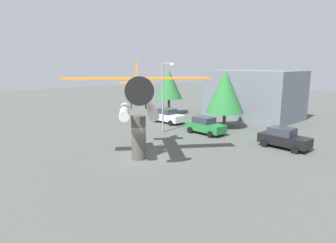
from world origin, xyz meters
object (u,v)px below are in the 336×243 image
at_px(display_pedestal, 139,138).
at_px(car_far_black, 284,138).
at_px(streetlight_primary, 164,92).
at_px(tree_east, 225,92).
at_px(tree_west, 169,84).
at_px(floatplane_monument, 138,93).
at_px(car_near_white, 168,116).
at_px(car_mid_green, 205,125).
at_px(storefront_building, 253,94).

distance_m(display_pedestal, car_far_black, 12.51).
xyz_separation_m(streetlight_primary, tree_east, (2.72, 6.77, -0.19)).
height_order(tree_west, tree_east, tree_east).
relative_size(display_pedestal, floatplane_monument, 0.36).
xyz_separation_m(car_near_white, car_mid_green, (6.80, -1.02, 0.00)).
relative_size(display_pedestal, car_near_white, 0.79).
xyz_separation_m(storefront_building, tree_east, (1.37, -7.94, 0.93)).
distance_m(car_mid_green, storefront_building, 12.37).
bearing_deg(display_pedestal, streetlight_primary, 125.99).
height_order(floatplane_monument, car_mid_green, floatplane_monument).
distance_m(display_pedestal, streetlight_primary, 9.38).
height_order(streetlight_primary, tree_east, streetlight_primary).
bearing_deg(streetlight_primary, tree_west, 134.89).
height_order(car_mid_green, tree_west, tree_west).
height_order(car_mid_green, streetlight_primary, streetlight_primary).
distance_m(floatplane_monument, streetlight_primary, 9.17).
distance_m(car_mid_green, car_far_black, 8.04).
relative_size(streetlight_primary, tree_east, 1.13).
height_order(car_near_white, streetlight_primary, streetlight_primary).
distance_m(car_near_white, streetlight_primary, 6.10).
distance_m(car_near_white, tree_west, 7.45).
bearing_deg(tree_east, streetlight_primary, -111.88).
distance_m(streetlight_primary, tree_east, 7.29).
height_order(floatplane_monument, streetlight_primary, floatplane_monument).
xyz_separation_m(display_pedestal, car_far_black, (6.03, 10.93, -0.79)).
height_order(car_far_black, tree_west, tree_west).
height_order(display_pedestal, tree_west, tree_west).
distance_m(floatplane_monument, tree_west, 20.77).
height_order(storefront_building, tree_west, tree_west).
distance_m(display_pedestal, car_mid_green, 10.22).
height_order(display_pedestal, car_far_black, display_pedestal).
bearing_deg(car_far_black, car_near_white, 179.64).
height_order(car_near_white, tree_east, tree_east).
relative_size(car_far_black, streetlight_primary, 0.58).
bearing_deg(display_pedestal, car_near_white, 128.46).
height_order(car_near_white, car_far_black, same).
relative_size(display_pedestal, car_mid_green, 0.79).
relative_size(car_near_white, storefront_building, 0.36).
relative_size(car_mid_green, storefront_building, 0.36).
bearing_deg(car_near_white, streetlight_primary, -47.16).
bearing_deg(streetlight_primary, tree_east, 68.12).
relative_size(display_pedestal, car_far_black, 0.79).
xyz_separation_m(car_far_black, streetlight_primary, (-11.33, -3.63, 3.38)).
xyz_separation_m(car_mid_green, streetlight_primary, (-3.35, -2.70, 3.38)).
bearing_deg(storefront_building, tree_east, -80.18).
bearing_deg(car_mid_green, storefront_building, 99.47).
relative_size(car_near_white, tree_west, 0.65).
distance_m(car_near_white, car_mid_green, 6.88).
bearing_deg(storefront_building, floatplane_monument, -79.57).
bearing_deg(tree_west, tree_east, -7.83).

